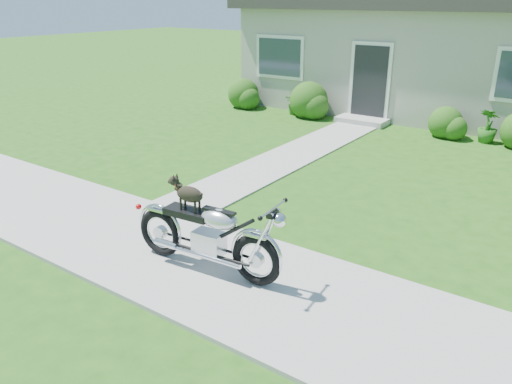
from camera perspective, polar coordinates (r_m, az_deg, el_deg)
ground at (r=6.82m, az=-6.29°, el=-8.05°), size 80.00×80.00×0.00m
sidewalk at (r=6.81m, az=-6.29°, el=-7.91°), size 24.00×2.20×0.04m
walkway at (r=11.38m, az=4.57°, el=4.38°), size 1.20×8.00×0.03m
house at (r=16.92m, az=22.20°, el=15.92°), size 12.60×7.03×4.50m
shrub_row at (r=13.92m, az=16.24°, el=8.53°), size 11.03×1.12×1.12m
potted_plant_left at (r=15.32m, az=4.57°, el=10.08°), size 0.71×0.65×0.69m
potted_plant_right at (r=13.46m, az=25.00°, el=6.87°), size 0.56×0.56×0.83m
motorcycle_with_dog at (r=6.34m, az=-5.56°, el=-4.70°), size 2.22×0.60×1.19m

